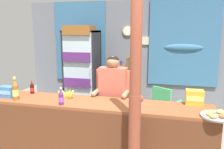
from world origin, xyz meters
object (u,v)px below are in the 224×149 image
Objects in this scene: plastic_lawn_chair at (165,104)px; pastry_tray at (217,115)px; bottle_shelf_rack at (118,85)px; soda_bottle_grape_soda at (61,97)px; snack_box_choco_powder at (194,97)px; timber_post at (135,99)px; snack_box_biscuit at (7,92)px; shopkeeper at (113,91)px; soda_bottle_cola at (32,88)px; stall_counter at (92,130)px; soda_bottle_iced_tea at (15,90)px; banana_bunch at (67,94)px; drink_fridge at (82,67)px.

plastic_lawn_chair is 2.36× the size of pastry_tray.
soda_bottle_grape_soda is (-0.27, -2.36, 0.37)m from bottle_shelf_rack.
snack_box_choco_powder reaches higher than pastry_tray.
snack_box_biscuit is at bearing 168.84° from timber_post.
soda_bottle_grape_soda is at bearing -126.55° from shopkeeper.
soda_bottle_cola reaches higher than snack_box_biscuit.
stall_counter is 15.56× the size of soda_bottle_cola.
soda_bottle_iced_tea is 0.23m from snack_box_biscuit.
banana_bunch is (0.69, 0.24, -0.08)m from soda_bottle_iced_tea.
stall_counter is at bearing 151.40° from timber_post.
drink_fridge is at bearing 103.87° from soda_bottle_grape_soda.
soda_bottle_iced_tea reaches higher than banana_bunch.
timber_post is 2.85m from drink_fridge.
snack_box_biscuit reaches higher than pastry_tray.
banana_bunch is at bearing 153.59° from timber_post.
plastic_lawn_chair is at bearing 108.84° from pastry_tray.
pastry_tray is at bearing -2.54° from snack_box_biscuit.
bottle_shelf_rack is 2.56m from soda_bottle_iced_tea.
drink_fridge is (-0.92, 2.03, 0.53)m from stall_counter.
snack_box_biscuit is (-2.30, -1.64, 0.55)m from plastic_lawn_chair.
stall_counter is at bearing -165.71° from snack_box_choco_powder.
drink_fridge is at bearing 84.09° from soda_bottle_cola.
soda_bottle_grape_soda reaches higher than plastic_lawn_chair.
shopkeeper is at bearing -127.71° from plastic_lawn_chair.
timber_post is 1.21× the size of drink_fridge.
bottle_shelf_rack is 0.86× the size of shopkeeper.
drink_fridge is 9.18× the size of snack_box_biscuit.
timber_post is 1.08m from soda_bottle_grape_soda.
pastry_tray reaches higher than plastic_lawn_chair.
soda_bottle_grape_soda is 1.96m from pastry_tray.
soda_bottle_cola is at bearing -146.29° from plastic_lawn_chair.
snack_box_choco_powder reaches higher than stall_counter.
bottle_shelf_rack reaches higher than soda_bottle_grape_soda.
snack_box_choco_powder is at bearing 14.29° from stall_counter.
bottle_shelf_rack is 4.85× the size of banana_bunch.
drink_fridge is 2.09m from soda_bottle_iced_tea.
bottle_shelf_rack is 5.61× the size of soda_bottle_grape_soda.
snack_box_biscuit is at bearing 177.46° from pastry_tray.
soda_bottle_cola is at bearing -165.56° from shopkeeper.
drink_fridge is 2.83m from snack_box_choco_powder.
snack_box_biscuit is (-0.24, -0.27, -0.01)m from soda_bottle_cola.
soda_bottle_iced_tea is at bearing -160.75° from banana_bunch.
timber_post reaches higher than banana_bunch.
bottle_shelf_rack is 1.68m from shopkeeper.
soda_bottle_cola is 2.45m from snack_box_choco_powder.
banana_bunch is (-1.09, 0.54, -0.16)m from timber_post.
soda_bottle_cola is at bearing -116.57° from bottle_shelf_rack.
drink_fridge is 1.90m from banana_bunch.
soda_bottle_cola reaches higher than stall_counter.
pastry_tray is at bearing -54.43° from bottle_shelf_rack.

